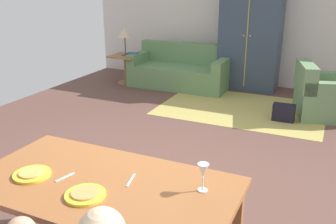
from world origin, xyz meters
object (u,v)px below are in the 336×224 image
(side_table, at_px, (126,65))
(plate_near_man, at_px, (32,174))
(wine_glass, at_px, (203,172))
(handbag, at_px, (284,113))
(armchair, at_px, (323,96))
(armoire, at_px, (251,34))
(book_upper, at_px, (133,53))
(table_lamp, at_px, (125,33))
(couch, at_px, (180,71))
(book_lower, at_px, (132,55))
(plate_near_child, at_px, (85,195))
(dining_table, at_px, (103,192))

(side_table, bearing_deg, plate_near_man, -66.06)
(wine_glass, bearing_deg, handbag, 89.52)
(armchair, relative_size, armoire, 0.50)
(armoire, distance_m, book_upper, 2.31)
(armchair, distance_m, handbag, 0.72)
(armchair, xyz_separation_m, table_lamp, (-3.75, 0.41, 0.69))
(couch, xyz_separation_m, book_lower, (-0.93, -0.28, 0.29))
(armoire, xyz_separation_m, handbag, (0.93, -1.58, -0.92))
(plate_near_child, height_order, handbag, plate_near_child)
(plate_near_child, distance_m, book_upper, 5.43)
(armchair, height_order, book_lower, armchair)
(side_table, bearing_deg, dining_table, -60.80)
(plate_near_child, xyz_separation_m, wine_glass, (0.63, 0.36, 0.12))
(plate_near_man, height_order, table_lamp, table_lamp)
(couch, bearing_deg, side_table, -166.63)
(plate_near_child, distance_m, handbag, 4.03)
(plate_near_man, relative_size, table_lamp, 0.46)
(armoire, bearing_deg, plate_near_child, -87.21)
(dining_table, height_order, armchair, armchair)
(armchair, distance_m, side_table, 3.77)
(plate_near_man, height_order, book_lower, plate_near_man)
(wine_glass, bearing_deg, book_upper, 124.42)
(table_lamp, relative_size, book_lower, 2.45)
(armchair, bearing_deg, plate_near_child, -104.69)
(table_lamp, distance_m, book_upper, 0.42)
(table_lamp, height_order, handbag, table_lamp)
(plate_near_man, relative_size, wine_glass, 1.34)
(plate_near_man, xyz_separation_m, book_upper, (-1.96, 4.78, -0.15))
(dining_table, bearing_deg, book_lower, 117.82)
(side_table, relative_size, table_lamp, 1.07)
(armoire, relative_size, table_lamp, 3.89)
(plate_near_child, height_order, book_lower, plate_near_child)
(couch, distance_m, armoire, 1.51)
(plate_near_man, relative_size, book_lower, 1.14)
(dining_table, xyz_separation_m, couch, (-1.51, 4.90, -0.39))
(dining_table, xyz_separation_m, book_lower, (-2.44, 4.62, -0.09))
(wine_glass, height_order, book_lower, wine_glass)
(table_lamp, bearing_deg, book_lower, -7.33)
(dining_table, relative_size, table_lamp, 3.23)
(handbag, bearing_deg, wine_glass, -90.48)
(plate_near_man, xyz_separation_m, table_lamp, (-2.11, 4.76, 0.24))
(side_table, distance_m, book_lower, 0.27)
(plate_near_child, relative_size, book_upper, 1.14)
(armchair, bearing_deg, plate_near_man, -110.62)
(side_table, bearing_deg, book_lower, -7.33)
(wine_glass, height_order, couch, wine_glass)
(book_upper, bearing_deg, couch, 14.22)
(couch, relative_size, table_lamp, 3.54)
(dining_table, distance_m, book_upper, 5.27)
(plate_near_child, height_order, side_table, plate_near_child)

